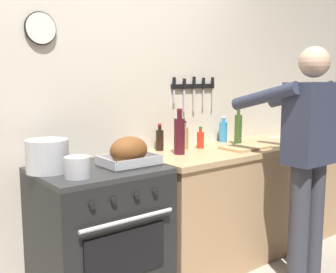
{
  "coord_description": "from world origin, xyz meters",
  "views": [
    {
      "loc": [
        -1.41,
        -1.24,
        1.46
      ],
      "look_at": [
        0.22,
        0.85,
        1.07
      ],
      "focal_mm": 44.0,
      "sensor_mm": 36.0,
      "label": 1
    }
  ],
  "objects_px": {
    "bottle_soy_sauce": "(160,140)",
    "bottle_hot_sauce": "(200,139)",
    "person_cook": "(307,150)",
    "saucepan": "(78,167)",
    "cutting_board": "(245,147)",
    "bottle_dish_soap": "(223,131)",
    "stock_pot": "(47,156)",
    "bottle_olive_oil": "(238,129)",
    "stove": "(100,237)",
    "bottle_wine_red": "(179,135)",
    "roasting_pan": "(129,152)",
    "bottle_vinegar": "(184,137)"
  },
  "relations": [
    {
      "from": "bottle_soy_sauce",
      "to": "bottle_hot_sauce",
      "type": "xyz_separation_m",
      "value": [
        0.31,
        -0.12,
        -0.01
      ]
    },
    {
      "from": "stove",
      "to": "bottle_wine_red",
      "type": "height_order",
      "value": "bottle_wine_red"
    },
    {
      "from": "person_cook",
      "to": "bottle_olive_oil",
      "type": "relative_size",
      "value": 5.29
    },
    {
      "from": "stove",
      "to": "bottle_wine_red",
      "type": "xyz_separation_m",
      "value": [
        0.68,
        0.04,
        0.59
      ]
    },
    {
      "from": "person_cook",
      "to": "saucepan",
      "type": "height_order",
      "value": "person_cook"
    },
    {
      "from": "roasting_pan",
      "to": "bottle_soy_sauce",
      "type": "xyz_separation_m",
      "value": [
        0.47,
        0.31,
        -0.0
      ]
    },
    {
      "from": "person_cook",
      "to": "stock_pot",
      "type": "height_order",
      "value": "person_cook"
    },
    {
      "from": "cutting_board",
      "to": "bottle_olive_oil",
      "type": "bearing_deg",
      "value": 59.07
    },
    {
      "from": "cutting_board",
      "to": "bottle_olive_oil",
      "type": "xyz_separation_m",
      "value": [
        0.1,
        0.17,
        0.12
      ]
    },
    {
      "from": "cutting_board",
      "to": "bottle_dish_soap",
      "type": "distance_m",
      "value": 0.37
    },
    {
      "from": "stock_pot",
      "to": "bottle_soy_sauce",
      "type": "xyz_separation_m",
      "value": [
        0.95,
        0.16,
        -0.01
      ]
    },
    {
      "from": "person_cook",
      "to": "cutting_board",
      "type": "height_order",
      "value": "person_cook"
    },
    {
      "from": "person_cook",
      "to": "stock_pot",
      "type": "relative_size",
      "value": 6.64
    },
    {
      "from": "roasting_pan",
      "to": "bottle_olive_oil",
      "type": "xyz_separation_m",
      "value": [
        1.15,
        0.13,
        0.05
      ]
    },
    {
      "from": "person_cook",
      "to": "bottle_vinegar",
      "type": "relative_size",
      "value": 7.59
    },
    {
      "from": "bottle_soy_sauce",
      "to": "bottle_hot_sauce",
      "type": "bearing_deg",
      "value": -20.21
    },
    {
      "from": "person_cook",
      "to": "roasting_pan",
      "type": "height_order",
      "value": "person_cook"
    },
    {
      "from": "stock_pot",
      "to": "bottle_olive_oil",
      "type": "xyz_separation_m",
      "value": [
        1.62,
        -0.02,
        0.03
      ]
    },
    {
      "from": "cutting_board",
      "to": "bottle_hot_sauce",
      "type": "xyz_separation_m",
      "value": [
        -0.26,
        0.23,
        0.06
      ]
    },
    {
      "from": "person_cook",
      "to": "stock_pot",
      "type": "distance_m",
      "value": 1.74
    },
    {
      "from": "roasting_pan",
      "to": "stock_pot",
      "type": "distance_m",
      "value": 0.49
    },
    {
      "from": "person_cook",
      "to": "stock_pot",
      "type": "xyz_separation_m",
      "value": [
        -1.6,
        0.68,
        0.04
      ]
    },
    {
      "from": "stock_pot",
      "to": "cutting_board",
      "type": "xyz_separation_m",
      "value": [
        1.52,
        -0.19,
        -0.09
      ]
    },
    {
      "from": "stock_pot",
      "to": "bottle_dish_soap",
      "type": "xyz_separation_m",
      "value": [
        1.62,
        0.15,
        -0.0
      ]
    },
    {
      "from": "bottle_wine_red",
      "to": "bottle_soy_sauce",
      "type": "height_order",
      "value": "bottle_wine_red"
    },
    {
      "from": "person_cook",
      "to": "bottle_dish_soap",
      "type": "relative_size",
      "value": 7.45
    },
    {
      "from": "stock_pot",
      "to": "bottle_olive_oil",
      "type": "height_order",
      "value": "bottle_olive_oil"
    },
    {
      "from": "saucepan",
      "to": "bottle_dish_soap",
      "type": "distance_m",
      "value": 1.59
    },
    {
      "from": "stove",
      "to": "person_cook",
      "type": "height_order",
      "value": "person_cook"
    },
    {
      "from": "bottle_soy_sauce",
      "to": "bottle_vinegar",
      "type": "distance_m",
      "value": 0.2
    },
    {
      "from": "stock_pot",
      "to": "roasting_pan",
      "type": "bearing_deg",
      "value": -17.78
    },
    {
      "from": "person_cook",
      "to": "cutting_board",
      "type": "relative_size",
      "value": 4.61
    },
    {
      "from": "bottle_soy_sauce",
      "to": "bottle_dish_soap",
      "type": "height_order",
      "value": "bottle_dish_soap"
    },
    {
      "from": "roasting_pan",
      "to": "bottle_olive_oil",
      "type": "height_order",
      "value": "bottle_olive_oil"
    },
    {
      "from": "saucepan",
      "to": "bottle_wine_red",
      "type": "height_order",
      "value": "bottle_wine_red"
    },
    {
      "from": "bottle_soy_sauce",
      "to": "saucepan",
      "type": "bearing_deg",
      "value": -155.67
    },
    {
      "from": "roasting_pan",
      "to": "person_cook",
      "type": "bearing_deg",
      "value": -25.32
    },
    {
      "from": "bottle_hot_sauce",
      "to": "bottle_dish_soap",
      "type": "bearing_deg",
      "value": 16.45
    },
    {
      "from": "bottle_wine_red",
      "to": "bottle_hot_sauce",
      "type": "xyz_separation_m",
      "value": [
        0.29,
        0.09,
        -0.07
      ]
    },
    {
      "from": "saucepan",
      "to": "bottle_olive_oil",
      "type": "height_order",
      "value": "bottle_olive_oil"
    },
    {
      "from": "bottle_olive_oil",
      "to": "bottle_wine_red",
      "type": "xyz_separation_m",
      "value": [
        -0.65,
        -0.03,
        0.01
      ]
    },
    {
      "from": "stove",
      "to": "cutting_board",
      "type": "distance_m",
      "value": 1.32
    },
    {
      "from": "bottle_soy_sauce",
      "to": "bottle_olive_oil",
      "type": "bearing_deg",
      "value": -14.83
    },
    {
      "from": "stock_pot",
      "to": "bottle_vinegar",
      "type": "distance_m",
      "value": 1.14
    },
    {
      "from": "stove",
      "to": "cutting_board",
      "type": "height_order",
      "value": "cutting_board"
    },
    {
      "from": "saucepan",
      "to": "bottle_soy_sauce",
      "type": "relative_size",
      "value": 0.71
    },
    {
      "from": "bottle_wine_red",
      "to": "bottle_vinegar",
      "type": "height_order",
      "value": "bottle_wine_red"
    },
    {
      "from": "person_cook",
      "to": "saucepan",
      "type": "bearing_deg",
      "value": 66.74
    },
    {
      "from": "cutting_board",
      "to": "person_cook",
      "type": "bearing_deg",
      "value": -80.6
    },
    {
      "from": "person_cook",
      "to": "bottle_soy_sauce",
      "type": "bearing_deg",
      "value": 31.03
    }
  ]
}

